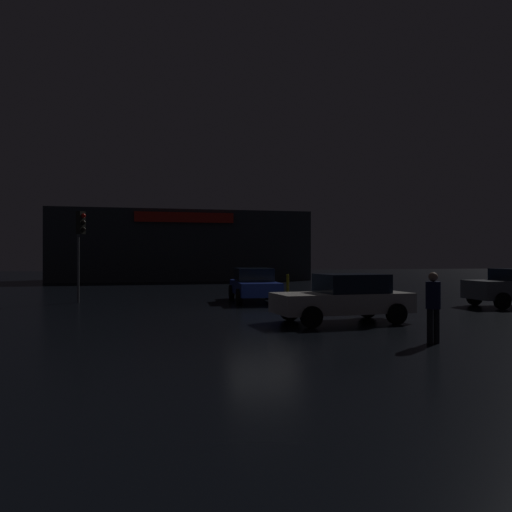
% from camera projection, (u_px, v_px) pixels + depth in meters
% --- Properties ---
extents(ground_plane, '(120.00, 120.00, 0.00)m').
position_uv_depth(ground_plane, '(264.00, 314.00, 18.06)').
color(ground_plane, black).
extents(store_building, '(21.62, 7.34, 5.94)m').
position_uv_depth(store_building, '(181.00, 246.00, 44.64)').
color(store_building, '#33383D').
rests_on(store_building, ground).
extents(traffic_signal_main, '(0.43, 0.41, 4.03)m').
position_uv_depth(traffic_signal_main, '(81.00, 232.00, 22.37)').
color(traffic_signal_main, '#595B60').
rests_on(traffic_signal_main, ground).
extents(car_far, '(4.30, 2.20, 1.49)m').
position_uv_depth(car_far, '(344.00, 298.00, 15.64)').
color(car_far, silver).
rests_on(car_far, ground).
extents(car_crossing, '(2.21, 4.55, 1.51)m').
position_uv_depth(car_crossing, '(254.00, 284.00, 22.93)').
color(car_crossing, navy).
rests_on(car_crossing, ground).
extents(pedestrian, '(0.38, 0.38, 1.66)m').
position_uv_depth(pedestrian, '(433.00, 302.00, 11.82)').
color(pedestrian, black).
rests_on(pedestrian, ground).
extents(bollard_kerb_a, '(0.10, 0.10, 1.11)m').
position_uv_depth(bollard_kerb_a, '(351.00, 284.00, 27.61)').
color(bollard_kerb_a, gold).
rests_on(bollard_kerb_a, ground).
extents(bollard_kerb_b, '(0.14, 0.14, 1.11)m').
position_uv_depth(bollard_kerb_b, '(288.00, 285.00, 26.62)').
color(bollard_kerb_b, gold).
rests_on(bollard_kerb_b, ground).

